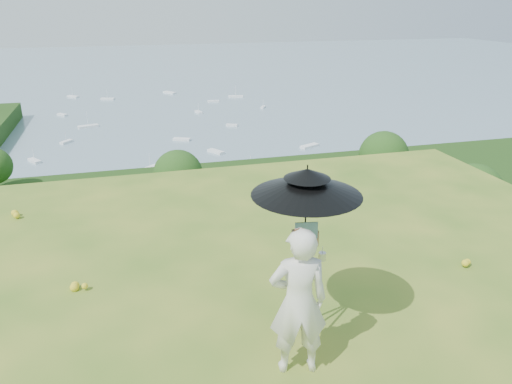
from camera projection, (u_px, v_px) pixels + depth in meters
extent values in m
plane|color=#3F7020|center=(286.00, 327.00, 6.78)|extent=(14.00, 14.00, 0.00)
cube|color=#19350E|center=(166.00, 362.00, 48.75)|extent=(140.00, 56.00, 22.00)
cube|color=gray|center=(146.00, 244.00, 87.26)|extent=(170.00, 28.00, 8.00)
plane|color=#7393A5|center=(123.00, 85.00, 234.93)|extent=(700.00, 700.00, 0.00)
imported|color=silver|center=(298.00, 302.00, 5.69)|extent=(0.74, 0.55, 1.87)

